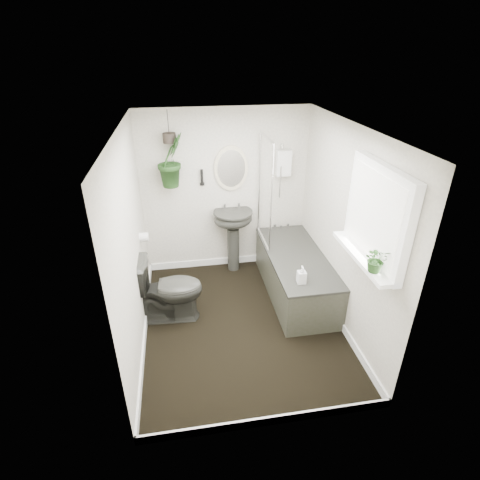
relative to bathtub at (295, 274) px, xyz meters
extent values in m
cube|color=black|center=(-0.80, -0.50, -0.30)|extent=(2.30, 2.80, 0.02)
cube|color=white|center=(-0.80, -0.50, 2.02)|extent=(2.30, 2.80, 0.02)
cube|color=silver|center=(-0.80, 0.91, 0.86)|extent=(2.30, 0.02, 2.30)
cube|color=silver|center=(-0.80, -1.91, 0.86)|extent=(2.30, 0.02, 2.30)
cube|color=silver|center=(-1.96, -0.50, 0.86)|extent=(0.02, 2.80, 2.30)
cube|color=silver|center=(0.36, -0.50, 0.86)|extent=(0.02, 2.80, 2.30)
cube|color=white|center=(-0.80, -0.50, -0.24)|extent=(2.30, 2.80, 0.10)
cube|color=white|center=(0.00, 0.84, 1.26)|extent=(0.20, 0.10, 0.35)
ellipsoid|color=beige|center=(-0.72, 0.87, 1.21)|extent=(0.46, 0.03, 0.62)
cylinder|color=black|center=(-1.12, 0.86, 1.11)|extent=(0.04, 0.04, 0.22)
cylinder|color=white|center=(-1.90, 0.20, 0.61)|extent=(0.11, 0.11, 0.11)
cube|color=white|center=(0.29, -1.20, 1.36)|extent=(0.08, 1.00, 0.90)
cube|color=white|center=(0.22, -1.20, 0.94)|extent=(0.18, 1.00, 0.04)
cube|color=white|center=(0.24, -1.20, 1.36)|extent=(0.01, 0.86, 0.76)
imported|color=#292925|center=(-1.65, -0.24, 0.12)|extent=(0.84, 0.51, 0.83)
imported|color=black|center=(0.19, -1.49, 1.08)|extent=(0.25, 0.24, 0.23)
imported|color=black|center=(-1.50, 0.75, 1.39)|extent=(0.48, 0.48, 0.68)
imported|color=black|center=(-0.14, -0.61, 0.40)|extent=(0.10, 0.10, 0.21)
cylinder|color=black|center=(-1.50, 0.75, 1.67)|extent=(0.16, 0.16, 0.12)
camera|label=1|loc=(-1.41, -3.99, 2.70)|focal=28.00mm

